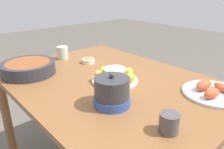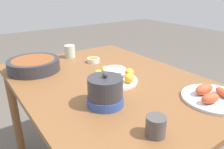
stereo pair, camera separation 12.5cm
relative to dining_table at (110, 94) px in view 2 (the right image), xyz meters
name	(u,v)px [view 2 (the right image)]	position (x,y,z in m)	size (l,w,h in m)	color
dining_table	(110,94)	(0.00, 0.00, 0.00)	(1.36, 0.98, 0.76)	brown
cake_plate	(115,77)	(-0.04, -0.01, 0.13)	(0.26, 0.26, 0.09)	silver
serving_bowl	(34,65)	(0.41, 0.31, 0.14)	(0.33, 0.33, 0.08)	#2D2D33
sauce_bowl	(93,60)	(0.34, -0.09, 0.11)	(0.09, 0.09, 0.03)	silver
seafood_platter	(213,96)	(-0.49, -0.27, 0.11)	(0.31, 0.31, 0.07)	silver
cup_near	(70,51)	(0.54, -0.01, 0.14)	(0.08, 0.08, 0.09)	beige
cup_far	(156,126)	(-0.52, 0.15, 0.13)	(0.08, 0.08, 0.08)	#4C4747
warming_pot	(105,92)	(-0.22, 0.18, 0.16)	(0.17, 0.17, 0.16)	#334C99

